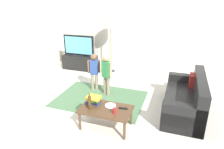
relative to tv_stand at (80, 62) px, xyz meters
The scene contains 15 objects.
ground 2.92m from the tv_stand, 52.20° to the right, with size 7.80×7.80×0.00m, color beige.
wall_back 2.21m from the tv_stand, 21.49° to the left, with size 6.00×0.12×2.70m, color silver.
area_rug 2.39m from the tv_stand, 50.63° to the right, with size 2.20×1.60×0.01m, color #4C724C.
tv_stand is the anchor object (origin of this frame).
tv 0.60m from the tv_stand, 90.00° to the right, with size 1.10×0.28×0.71m.
couch 4.00m from the tv_stand, 26.43° to the right, with size 0.80×1.80×0.86m.
floor_lamp 1.71m from the tv_stand, ahead, with size 0.36×0.36×1.78m.
child_near_tv 1.83m from the tv_stand, 49.87° to the right, with size 0.32×0.20×1.02m.
child_center 2.26m from the tv_stand, 44.44° to the right, with size 0.34×0.22×1.10m.
coffee_table 3.55m from the tv_stand, 54.39° to the right, with size 1.00×0.60×0.42m.
book_stack 3.30m from the tv_stand, 57.58° to the right, with size 0.30×0.25×0.16m.
bottle 3.51m from the tv_stand, 59.27° to the right, with size 0.06×0.06×0.34m.
tv_remote 3.67m from the tv_stand, 49.41° to the right, with size 0.17×0.05×0.02m, color black.
soda_can 3.78m from the tv_stand, 52.73° to the right, with size 0.07×0.07×0.12m, color red.
plate 3.49m from the tv_stand, 52.57° to the right, with size 0.22×0.22×0.02m.
Camera 1 is at (1.51, -3.77, 2.48)m, focal length 32.47 mm.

